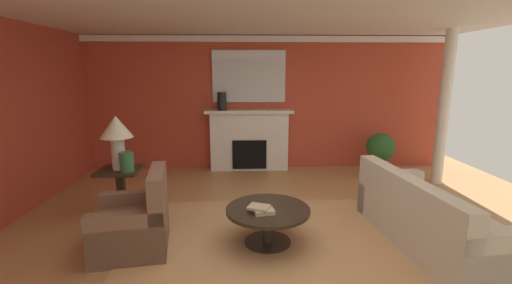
% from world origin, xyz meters
% --- Properties ---
extents(ground_plane, '(9.21, 9.21, 0.00)m').
position_xyz_m(ground_plane, '(0.00, 0.00, 0.00)').
color(ground_plane, tan).
extents(wall_fireplace, '(7.69, 0.12, 2.75)m').
position_xyz_m(wall_fireplace, '(0.00, 3.32, 1.37)').
color(wall_fireplace, '#B7422D').
rests_on(wall_fireplace, ground_plane).
extents(ceiling_panel, '(7.69, 7.13, 0.06)m').
position_xyz_m(ceiling_panel, '(0.00, 0.30, 2.78)').
color(ceiling_panel, white).
extents(crown_moulding, '(7.69, 0.08, 0.12)m').
position_xyz_m(crown_moulding, '(0.00, 3.24, 2.67)').
color(crown_moulding, white).
extents(area_rug, '(3.34, 2.72, 0.01)m').
position_xyz_m(area_rug, '(-0.08, -0.07, 0.01)').
color(area_rug, tan).
rests_on(area_rug, ground_plane).
extents(fireplace, '(1.80, 0.35, 1.26)m').
position_xyz_m(fireplace, '(-0.24, 3.11, 0.59)').
color(fireplace, white).
rests_on(fireplace, ground_plane).
extents(mantel_mirror, '(1.49, 0.04, 1.05)m').
position_xyz_m(mantel_mirror, '(-0.24, 3.23, 1.93)').
color(mantel_mirror, silver).
extents(sofa, '(1.12, 2.18, 0.85)m').
position_xyz_m(sofa, '(1.83, -0.15, 0.30)').
color(sofa, beige).
rests_on(sofa, ground_plane).
extents(armchair_near_window, '(0.92, 0.92, 0.95)m').
position_xyz_m(armchair_near_window, '(-1.62, -0.16, 0.31)').
color(armchair_near_window, brown).
rests_on(armchair_near_window, ground_plane).
extents(coffee_table, '(1.00, 1.00, 0.45)m').
position_xyz_m(coffee_table, '(-0.08, -0.07, 0.34)').
color(coffee_table, '#2D2319').
rests_on(coffee_table, ground_plane).
extents(side_table, '(0.56, 0.56, 0.70)m').
position_xyz_m(side_table, '(-2.09, 0.81, 0.40)').
color(side_table, '#2D2319').
rests_on(side_table, ground_plane).
extents(table_lamp, '(0.44, 0.44, 0.75)m').
position_xyz_m(table_lamp, '(-2.09, 0.81, 1.22)').
color(table_lamp, beige).
rests_on(table_lamp, side_table).
extents(vase_mantel_left, '(0.18, 0.18, 0.36)m').
position_xyz_m(vase_mantel_left, '(-0.79, 3.06, 1.44)').
color(vase_mantel_left, black).
rests_on(vase_mantel_left, fireplace).
extents(vase_on_side_table, '(0.18, 0.18, 0.27)m').
position_xyz_m(vase_on_side_table, '(-1.94, 0.69, 0.84)').
color(vase_on_side_table, '#33703D').
rests_on(vase_on_side_table, side_table).
extents(book_red_cover, '(0.25, 0.20, 0.05)m').
position_xyz_m(book_red_cover, '(-0.13, -0.22, 0.47)').
color(book_red_cover, tan).
rests_on(book_red_cover, coffee_table).
extents(book_art_folio, '(0.29, 0.26, 0.03)m').
position_xyz_m(book_art_folio, '(-0.19, -0.19, 0.51)').
color(book_art_folio, tan).
rests_on(book_art_folio, coffee_table).
extents(potted_plant, '(0.56, 0.56, 0.83)m').
position_xyz_m(potted_plant, '(2.37, 2.69, 0.49)').
color(potted_plant, '#A8754C').
rests_on(potted_plant, ground_plane).
extents(column_white, '(0.20, 0.20, 2.75)m').
position_xyz_m(column_white, '(3.22, 2.10, 1.37)').
color(column_white, white).
rests_on(column_white, ground_plane).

